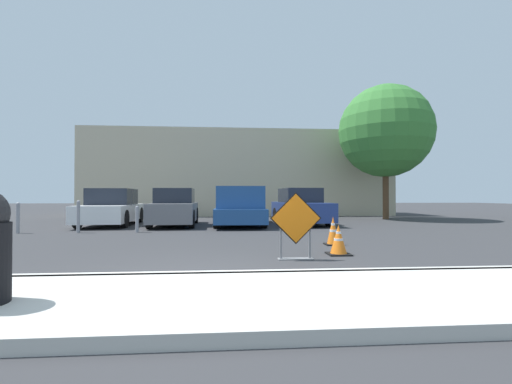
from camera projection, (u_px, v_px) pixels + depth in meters
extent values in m
plane|color=#333335|center=(220.00, 224.00, 14.82)|extent=(96.00, 96.00, 0.00)
cube|color=beige|center=(191.00, 300.00, 3.76)|extent=(26.36, 2.19, 0.14)
cube|color=beige|center=(199.00, 277.00, 4.85)|extent=(26.36, 0.20, 0.14)
cube|color=black|center=(296.00, 218.00, 6.55)|extent=(0.99, 0.02, 0.99)
cube|color=orange|center=(296.00, 218.00, 6.54)|extent=(0.94, 0.02, 0.94)
cube|color=slate|center=(295.00, 259.00, 6.59)|extent=(0.68, 0.20, 0.02)
cube|color=slate|center=(281.00, 239.00, 6.57)|extent=(0.04, 0.04, 0.80)
cube|color=slate|center=(310.00, 239.00, 6.62)|extent=(0.04, 0.04, 0.80)
cube|color=black|center=(339.00, 254.00, 7.13)|extent=(0.46, 0.46, 0.03)
cone|color=orange|center=(338.00, 239.00, 7.13)|extent=(0.34, 0.34, 0.60)
cylinder|color=white|center=(338.00, 233.00, 7.13)|extent=(0.11, 0.11, 0.05)
cylinder|color=white|center=(338.00, 239.00, 7.13)|extent=(0.19, 0.19, 0.05)
cube|color=black|center=(333.00, 244.00, 8.57)|extent=(0.41, 0.41, 0.03)
cone|color=orange|center=(333.00, 230.00, 8.58)|extent=(0.30, 0.30, 0.67)
cylinder|color=white|center=(333.00, 224.00, 8.58)|extent=(0.10, 0.10, 0.06)
cylinder|color=white|center=(333.00, 231.00, 8.58)|extent=(0.17, 0.17, 0.06)
cube|color=white|center=(112.00, 213.00, 14.47)|extent=(2.10, 4.62, 0.67)
cube|color=#1E232D|center=(113.00, 197.00, 14.59)|extent=(1.75, 2.17, 0.68)
cylinder|color=black|center=(125.00, 219.00, 13.19)|extent=(0.24, 0.71, 0.70)
cylinder|color=black|center=(77.00, 219.00, 12.97)|extent=(0.24, 0.71, 0.70)
cylinder|color=black|center=(140.00, 215.00, 15.97)|extent=(0.24, 0.71, 0.70)
cylinder|color=black|center=(101.00, 215.00, 15.75)|extent=(0.24, 0.71, 0.70)
cube|color=slate|center=(175.00, 212.00, 14.19)|extent=(1.88, 4.08, 0.75)
cube|color=#1E232D|center=(175.00, 196.00, 14.30)|extent=(1.58, 1.91, 0.61)
cylinder|color=black|center=(192.00, 219.00, 13.05)|extent=(0.23, 0.71, 0.70)
cylinder|color=black|center=(149.00, 219.00, 12.86)|extent=(0.23, 0.71, 0.70)
cylinder|color=black|center=(196.00, 215.00, 15.52)|extent=(0.23, 0.71, 0.70)
cylinder|color=black|center=(160.00, 216.00, 15.33)|extent=(0.23, 0.71, 0.70)
cube|color=navy|center=(239.00, 214.00, 14.64)|extent=(2.00, 5.24, 0.55)
cube|color=navy|center=(240.00, 197.00, 13.48)|extent=(1.82, 2.10, 0.85)
cube|color=navy|center=(238.00, 201.00, 16.89)|extent=(1.87, 0.11, 0.45)
cube|color=navy|center=(259.00, 202.00, 15.76)|extent=(0.12, 2.51, 0.45)
cube|color=navy|center=(219.00, 202.00, 15.63)|extent=(0.12, 2.51, 0.45)
cylinder|color=black|center=(264.00, 219.00, 13.14)|extent=(0.25, 0.73, 0.73)
cylinder|color=black|center=(217.00, 219.00, 13.02)|extent=(0.25, 0.73, 0.73)
cylinder|color=black|center=(258.00, 214.00, 16.27)|extent=(0.25, 0.73, 0.73)
cylinder|color=black|center=(220.00, 214.00, 16.14)|extent=(0.25, 0.73, 0.73)
cube|color=navy|center=(300.00, 211.00, 15.10)|extent=(2.05, 4.54, 0.77)
cube|color=#1E232D|center=(300.00, 195.00, 15.21)|extent=(1.67, 2.14, 0.63)
cylinder|color=black|center=(329.00, 218.00, 13.85)|extent=(0.25, 0.68, 0.67)
cylinder|color=black|center=(290.00, 219.00, 13.62)|extent=(0.25, 0.68, 0.67)
cylinder|color=black|center=(309.00, 215.00, 16.57)|extent=(0.25, 0.68, 0.67)
cylinder|color=black|center=(276.00, 215.00, 16.33)|extent=(0.25, 0.68, 0.67)
cylinder|color=gray|center=(137.00, 220.00, 11.57)|extent=(0.11, 0.11, 0.84)
sphere|color=gray|center=(137.00, 207.00, 11.57)|extent=(0.12, 0.12, 0.12)
cylinder|color=gray|center=(78.00, 217.00, 11.42)|extent=(0.11, 0.11, 1.03)
sphere|color=gray|center=(78.00, 202.00, 11.43)|extent=(0.12, 0.12, 0.12)
cylinder|color=gray|center=(18.00, 219.00, 11.27)|extent=(0.11, 0.11, 0.96)
sphere|color=gray|center=(18.00, 204.00, 11.28)|extent=(0.12, 0.12, 0.12)
cube|color=beige|center=(240.00, 175.00, 23.06)|extent=(19.31, 5.00, 5.37)
cylinder|color=#513823|center=(386.00, 192.00, 18.28)|extent=(0.32, 0.32, 2.87)
sphere|color=#387A33|center=(385.00, 131.00, 18.32)|extent=(4.92, 4.92, 4.92)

